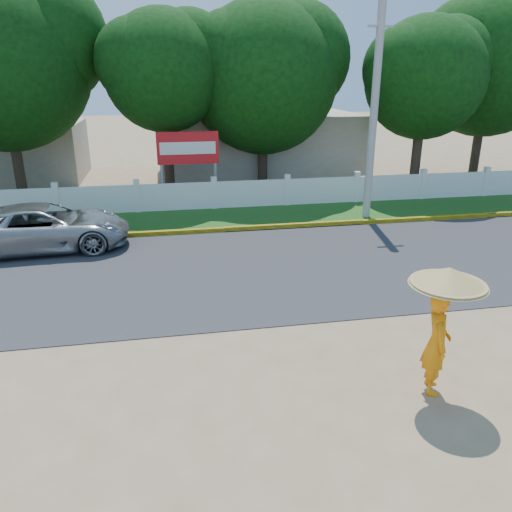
{
  "coord_description": "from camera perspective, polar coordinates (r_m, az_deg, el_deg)",
  "views": [
    {
      "loc": [
        -1.92,
        -8.34,
        5.18
      ],
      "look_at": [
        0.0,
        2.0,
        1.3
      ],
      "focal_mm": 35.0,
      "sensor_mm": 36.0,
      "label": 1
    }
  ],
  "objects": [
    {
      "name": "monk_with_parasol",
      "position": [
        8.78,
        20.52,
        -6.06
      ],
      "size": [
        1.25,
        1.25,
        2.27
      ],
      "color": "orange",
      "rests_on": "ground"
    },
    {
      "name": "road",
      "position": [
        13.97,
        -1.87,
        -1.47
      ],
      "size": [
        60.0,
        7.0,
        0.02
      ],
      "primitive_type": "cube",
      "color": "#38383A",
      "rests_on": "ground"
    },
    {
      "name": "tree_row",
      "position": [
        23.28,
        3.24,
        20.18
      ],
      "size": [
        37.79,
        7.93,
        9.13
      ],
      "color": "#473828",
      "rests_on": "ground"
    },
    {
      "name": "curb",
      "position": [
        17.27,
        -3.66,
        3.04
      ],
      "size": [
        40.0,
        0.18,
        0.16
      ],
      "primitive_type": "cube",
      "color": "yellow",
      "rests_on": "ground"
    },
    {
      "name": "building_near",
      "position": [
        27.03,
        0.07,
        12.64
      ],
      "size": [
        10.0,
        6.0,
        3.2
      ],
      "primitive_type": "cube",
      "color": "#B7AD99",
      "rests_on": "ground"
    },
    {
      "name": "grass_verge",
      "position": [
        18.91,
        -4.29,
        4.35
      ],
      "size": [
        60.0,
        3.5,
        0.03
      ],
      "primitive_type": "cube",
      "color": "#2D601E",
      "rests_on": "ground"
    },
    {
      "name": "billboard",
      "position": [
        20.88,
        -7.78,
        11.71
      ],
      "size": [
        2.5,
        0.13,
        2.95
      ],
      "color": "gray",
      "rests_on": "ground"
    },
    {
      "name": "utility_pole",
      "position": [
        18.88,
        13.29,
        15.3
      ],
      "size": [
        0.28,
        0.28,
        7.44
      ],
      "primitive_type": "cylinder",
      "color": "#9C9C99",
      "rests_on": "ground"
    },
    {
      "name": "building_far",
      "position": [
        28.76,
        -27.21,
        10.52
      ],
      "size": [
        8.0,
        5.0,
        2.8
      ],
      "primitive_type": "cube",
      "color": "#B7AD99",
      "rests_on": "ground"
    },
    {
      "name": "vehicle",
      "position": [
        16.67,
        -23.03,
        3.04
      ],
      "size": [
        5.23,
        2.67,
        1.41
      ],
      "primitive_type": "imported",
      "rotation": [
        0.0,
        0.0,
        1.64
      ],
      "color": "#989CA0",
      "rests_on": "ground"
    },
    {
      "name": "fence",
      "position": [
        20.17,
        -4.8,
        6.91
      ],
      "size": [
        40.0,
        0.1,
        1.1
      ],
      "primitive_type": "cube",
      "color": "silver",
      "rests_on": "ground"
    },
    {
      "name": "ground",
      "position": [
        10.0,
        2.13,
        -10.95
      ],
      "size": [
        120.0,
        120.0,
        0.0
      ],
      "primitive_type": "plane",
      "color": "#9E8460",
      "rests_on": "ground"
    }
  ]
}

